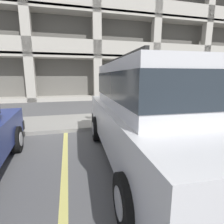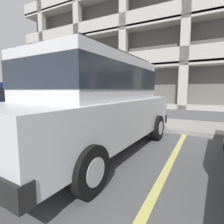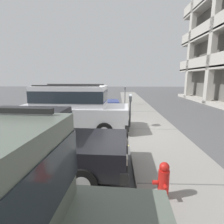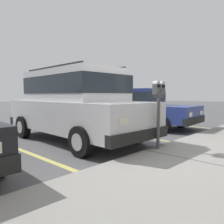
% 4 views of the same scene
% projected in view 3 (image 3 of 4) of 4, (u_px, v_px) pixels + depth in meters
% --- Properties ---
extents(ground_plane, '(80.00, 80.00, 0.10)m').
position_uv_depth(ground_plane, '(122.00, 133.00, 7.64)').
color(ground_plane, '#565659').
extents(sidewalk, '(40.00, 2.20, 0.12)m').
position_uv_depth(sidewalk, '(152.00, 130.00, 7.58)').
color(sidewalk, gray).
rests_on(sidewalk, ground_plane).
extents(parking_stall_lines, '(13.10, 4.80, 0.01)m').
position_uv_depth(parking_stall_lines, '(83.00, 145.00, 6.09)').
color(parking_stall_lines, '#DBD16B').
rests_on(parking_stall_lines, ground_plane).
extents(silver_suv, '(2.15, 4.85, 2.03)m').
position_uv_depth(silver_suv, '(72.00, 107.00, 7.44)').
color(silver_suv, silver).
rests_on(silver_suv, ground_plane).
extents(red_sedan, '(2.02, 4.57, 1.54)m').
position_uv_depth(red_sedan, '(82.00, 102.00, 10.93)').
color(red_sedan, navy).
rests_on(red_sedan, ground_plane).
extents(dark_hatchback, '(1.99, 4.56, 1.54)m').
position_uv_depth(dark_hatchback, '(31.00, 140.00, 4.23)').
color(dark_hatchback, black).
rests_on(dark_hatchback, ground_plane).
extents(parking_meter_near, '(0.35, 0.12, 1.48)m').
position_uv_depth(parking_meter_near, '(130.00, 103.00, 7.68)').
color(parking_meter_near, '#47474C').
rests_on(parking_meter_near, sidewalk).
extents(parking_meter_far, '(0.15, 0.12, 1.54)m').
position_uv_depth(parking_meter_far, '(125.00, 93.00, 14.06)').
color(parking_meter_far, '#595B60').
rests_on(parking_meter_far, sidewalk).
extents(fire_hydrant, '(0.30, 0.30, 0.70)m').
position_uv_depth(fire_hydrant, '(163.00, 181.00, 3.18)').
color(fire_hydrant, red).
rests_on(fire_hydrant, sidewalk).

